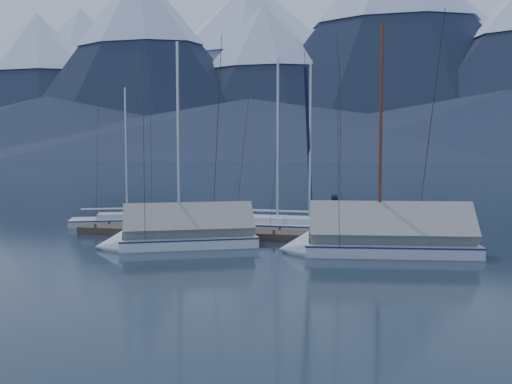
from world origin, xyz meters
TOP-DOWN VIEW (x-y plane):
  - ground at (0.00, 0.00)m, footprint 1000.00×1000.00m
  - mountain_range at (4.12, 370.45)m, footprint 877.00×584.00m
  - dock at (0.00, 2.00)m, footprint 18.00×1.50m
  - mooring_posts at (-0.50, 2.00)m, footprint 15.12×1.52m
  - sailboat_open_left at (-7.64, 4.99)m, footprint 6.49×4.19m
  - sailboat_open_mid at (1.10, 4.31)m, footprint 7.28×3.13m
  - sailboat_open_right at (2.70, 4.49)m, footprint 7.09×3.04m
  - sailboat_covered_near at (5.52, -0.59)m, footprint 8.10×3.68m
  - sailboat_covered_far at (-2.83, -1.00)m, footprint 7.06×4.72m
  - person at (3.71, 2.15)m, footprint 0.62×0.76m

SIDE VIEW (x-z plane):
  - ground at x=0.00m, z-range 0.00..0.00m
  - dock at x=0.00m, z-range -0.16..0.38m
  - sailboat_open_left at x=-7.64m, z-range -4.03..4.32m
  - sailboat_open_right at x=2.70m, z-range -4.50..4.83m
  - sailboat_open_mid at x=1.10m, z-range -4.64..4.97m
  - mooring_posts at x=-0.50m, z-range 0.17..0.52m
  - sailboat_covered_far at x=-2.83m, z-range -4.32..5.26m
  - sailboat_covered_near at x=5.52m, z-range -4.58..5.60m
  - person at x=3.71m, z-range 0.34..2.13m
  - mountain_range at x=4.12m, z-range -16.60..133.90m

